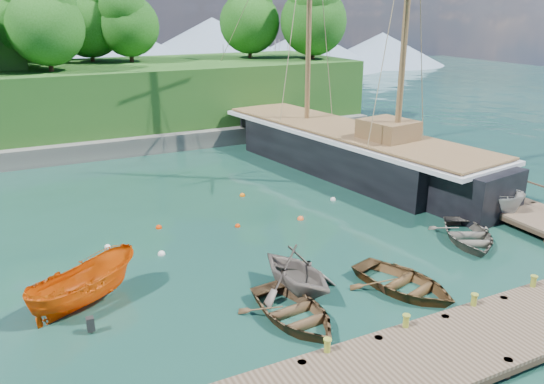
{
  "coord_description": "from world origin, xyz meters",
  "views": [
    {
      "loc": [
        -11.48,
        -16.53,
        10.44
      ],
      "look_at": [
        -0.78,
        5.24,
        2.0
      ],
      "focal_mm": 35.0,
      "sensor_mm": 36.0,
      "label": 1
    }
  ],
  "objects_px": {
    "motorboat_orange": "(86,304)",
    "cabin_boat_white": "(473,214)",
    "rowboat_0": "(294,320)",
    "rowboat_2": "(403,290)",
    "rowboat_3": "(467,242)",
    "schooner": "(347,153)",
    "rowboat_1": "(296,291)"
  },
  "relations": [
    {
      "from": "rowboat_1",
      "to": "rowboat_3",
      "type": "xyz_separation_m",
      "value": [
        9.52,
        0.51,
        0.0
      ]
    },
    {
      "from": "cabin_boat_white",
      "to": "schooner",
      "type": "bearing_deg",
      "value": 77.39
    },
    {
      "from": "motorboat_orange",
      "to": "cabin_boat_white",
      "type": "bearing_deg",
      "value": -116.84
    },
    {
      "from": "rowboat_2",
      "to": "cabin_boat_white",
      "type": "xyz_separation_m",
      "value": [
        8.65,
        4.78,
        0.0
      ]
    },
    {
      "from": "rowboat_1",
      "to": "cabin_boat_white",
      "type": "distance_m",
      "value": 12.81
    },
    {
      "from": "rowboat_1",
      "to": "cabin_boat_white",
      "type": "height_order",
      "value": "rowboat_1"
    },
    {
      "from": "rowboat_1",
      "to": "motorboat_orange",
      "type": "distance_m",
      "value": 7.92
    },
    {
      "from": "cabin_boat_white",
      "to": "schooner",
      "type": "distance_m",
      "value": 10.11
    },
    {
      "from": "rowboat_1",
      "to": "schooner",
      "type": "relative_size",
      "value": 0.13
    },
    {
      "from": "motorboat_orange",
      "to": "cabin_boat_white",
      "type": "height_order",
      "value": "cabin_boat_white"
    },
    {
      "from": "schooner",
      "to": "rowboat_2",
      "type": "bearing_deg",
      "value": -125.02
    },
    {
      "from": "rowboat_3",
      "to": "schooner",
      "type": "bearing_deg",
      "value": 111.01
    },
    {
      "from": "rowboat_3",
      "to": "schooner",
      "type": "relative_size",
      "value": 0.14
    },
    {
      "from": "rowboat_0",
      "to": "rowboat_1",
      "type": "relative_size",
      "value": 1.11
    },
    {
      "from": "motorboat_orange",
      "to": "cabin_boat_white",
      "type": "relative_size",
      "value": 0.93
    },
    {
      "from": "motorboat_orange",
      "to": "schooner",
      "type": "distance_m",
      "value": 21.11
    },
    {
      "from": "rowboat_1",
      "to": "motorboat_orange",
      "type": "xyz_separation_m",
      "value": [
        -7.48,
        2.6,
        0.0
      ]
    },
    {
      "from": "rowboat_2",
      "to": "schooner",
      "type": "relative_size",
      "value": 0.15
    },
    {
      "from": "rowboat_2",
      "to": "motorboat_orange",
      "type": "distance_m",
      "value": 12.11
    },
    {
      "from": "rowboat_2",
      "to": "rowboat_3",
      "type": "xyz_separation_m",
      "value": [
        5.72,
        2.31,
        0.0
      ]
    },
    {
      "from": "rowboat_2",
      "to": "rowboat_1",
      "type": "bearing_deg",
      "value": 138.44
    },
    {
      "from": "rowboat_3",
      "to": "motorboat_orange",
      "type": "bearing_deg",
      "value": -159.6
    },
    {
      "from": "rowboat_0",
      "to": "schooner",
      "type": "height_order",
      "value": "schooner"
    },
    {
      "from": "cabin_boat_white",
      "to": "schooner",
      "type": "height_order",
      "value": "schooner"
    },
    {
      "from": "rowboat_1",
      "to": "cabin_boat_white",
      "type": "bearing_deg",
      "value": 3.19
    },
    {
      "from": "rowboat_2",
      "to": "motorboat_orange",
      "type": "height_order",
      "value": "motorboat_orange"
    },
    {
      "from": "rowboat_0",
      "to": "schooner",
      "type": "bearing_deg",
      "value": 44.63
    },
    {
      "from": "rowboat_0",
      "to": "rowboat_1",
      "type": "height_order",
      "value": "rowboat_1"
    },
    {
      "from": "rowboat_0",
      "to": "motorboat_orange",
      "type": "distance_m",
      "value": 7.76
    },
    {
      "from": "rowboat_1",
      "to": "rowboat_3",
      "type": "relative_size",
      "value": 0.89
    },
    {
      "from": "rowboat_3",
      "to": "cabin_boat_white",
      "type": "bearing_deg",
      "value": 67.51
    },
    {
      "from": "rowboat_2",
      "to": "rowboat_3",
      "type": "relative_size",
      "value": 1.01
    }
  ]
}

